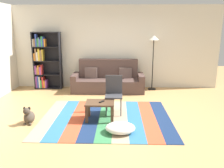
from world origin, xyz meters
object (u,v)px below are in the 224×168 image
(couch, at_px, (108,81))
(coffee_table, at_px, (100,106))
(pouf, at_px, (120,128))
(standing_lamp, at_px, (154,45))
(dog, at_px, (29,116))
(folding_chair, at_px, (114,91))
(bookshelf, at_px, (44,62))
(tv_remote, at_px, (102,102))

(couch, xyz_separation_m, coffee_table, (-0.07, -2.40, -0.01))
(pouf, bearing_deg, standing_lamp, 71.99)
(dog, distance_m, standing_lamp, 4.35)
(dog, bearing_deg, folding_chair, 21.27)
(folding_chair, bearing_deg, bookshelf, 165.25)
(pouf, xyz_separation_m, dog, (-1.95, 0.40, 0.05))
(standing_lamp, bearing_deg, dog, -136.44)
(pouf, distance_m, standing_lamp, 3.69)
(bookshelf, distance_m, dog, 3.06)
(dog, bearing_deg, tv_remote, 8.85)
(dog, relative_size, tv_remote, 2.65)
(bookshelf, height_order, dog, bookshelf)
(pouf, height_order, dog, dog)
(couch, relative_size, dog, 5.69)
(coffee_table, distance_m, folding_chair, 0.59)
(couch, height_order, folding_chair, couch)
(dog, bearing_deg, bookshelf, 100.65)
(pouf, bearing_deg, dog, 168.29)
(coffee_table, distance_m, tv_remote, 0.11)
(standing_lamp, bearing_deg, tv_remote, -119.21)
(standing_lamp, bearing_deg, pouf, -108.01)
(bookshelf, xyz_separation_m, coffee_table, (2.05, -2.68, -0.57))
(dog, bearing_deg, couch, 59.24)
(couch, bearing_deg, dog, -120.76)
(couch, bearing_deg, folding_chair, -83.30)
(standing_lamp, bearing_deg, couch, -171.12)
(bookshelf, height_order, pouf, bookshelf)
(coffee_table, xyz_separation_m, folding_chair, (0.29, 0.47, 0.21))
(dog, xyz_separation_m, standing_lamp, (3.01, 2.86, 1.30))
(tv_remote, bearing_deg, pouf, -23.08)
(couch, distance_m, dog, 3.07)
(couch, bearing_deg, pouf, -82.91)
(coffee_table, bearing_deg, dog, -171.14)
(bookshelf, distance_m, pouf, 4.23)
(pouf, distance_m, tv_remote, 0.82)
(standing_lamp, bearing_deg, folding_chair, -119.27)
(couch, bearing_deg, standing_lamp, 8.88)
(bookshelf, distance_m, standing_lamp, 3.60)
(couch, xyz_separation_m, folding_chair, (0.23, -1.94, 0.20))
(couch, xyz_separation_m, tv_remote, (-0.03, -2.40, 0.09))
(pouf, distance_m, folding_chair, 1.19)
(bookshelf, distance_m, coffee_table, 3.43)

